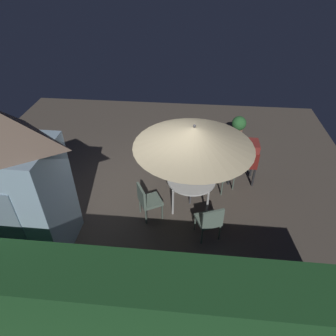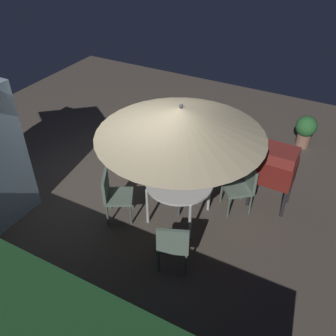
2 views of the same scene
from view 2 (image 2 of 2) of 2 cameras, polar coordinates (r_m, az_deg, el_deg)
The scene contains 9 objects.
ground_plane at distance 7.18m, azimuth -4.08°, elevation -3.19°, with size 11.00×11.00×0.00m, color brown.
patio_table at distance 6.15m, azimuth 1.75°, elevation -2.63°, with size 1.13×1.13×0.76m.
patio_umbrella at distance 5.48m, azimuth 1.98°, elevation 7.15°, with size 2.61×2.61×2.18m.
bbq_grill at distance 6.56m, azimuth 16.15°, elevation 0.25°, with size 0.70×0.51×1.20m.
chair_near_shed at distance 6.56m, azimuth 11.38°, elevation -2.51°, with size 0.65×0.65×0.90m.
chair_far_side at distance 7.16m, azimuth 2.29°, elevation 1.96°, with size 0.61×0.61×0.90m.
chair_toward_hedge at distance 6.31m, azimuth -8.39°, elevation -3.92°, with size 0.63×0.63×0.90m.
chair_toward_house at distance 5.45m, azimuth 0.83°, elevation -11.43°, with size 0.60×0.61×0.90m.
potted_plant_by_shed at distance 8.72m, azimuth 20.49°, elevation 5.64°, with size 0.46×0.46×0.74m.
Camera 2 is at (-3.06, 4.63, 4.56)m, focal length 39.47 mm.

